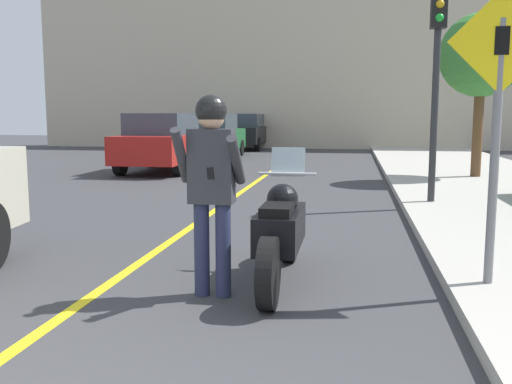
# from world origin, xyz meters

# --- Properties ---
(road_center_line) EXTENTS (0.12, 36.00, 0.01)m
(road_center_line) POSITION_xyz_m (-0.60, 6.00, 0.00)
(road_center_line) COLOR yellow
(road_center_line) RESTS_ON ground
(building_backdrop) EXTENTS (28.00, 1.20, 8.76)m
(building_backdrop) POSITION_xyz_m (0.00, 26.00, 4.38)
(building_backdrop) COLOR beige
(building_backdrop) RESTS_ON ground
(motorcycle) EXTENTS (0.62, 2.25, 1.30)m
(motorcycle) POSITION_xyz_m (1.04, 3.25, 0.51)
(motorcycle) COLOR black
(motorcycle) RESTS_ON ground
(person_biker) EXTENTS (0.59, 0.49, 1.82)m
(person_biker) POSITION_xyz_m (0.49, 2.70, 1.13)
(person_biker) COLOR #282D4C
(person_biker) RESTS_ON ground
(crossing_sign) EXTENTS (0.91, 0.08, 2.60)m
(crossing_sign) POSITION_xyz_m (2.97, 3.10, 1.69)
(crossing_sign) COLOR slate
(crossing_sign) RESTS_ON sidewalk_curb
(traffic_light) EXTENTS (0.26, 0.30, 3.72)m
(traffic_light) POSITION_xyz_m (3.11, 8.10, 2.72)
(traffic_light) COLOR #2D2D30
(traffic_light) RESTS_ON sidewalk_curb
(street_tree) EXTENTS (2.01, 2.01, 3.95)m
(street_tree) POSITION_xyz_m (4.74, 12.53, 3.04)
(street_tree) COLOR brown
(street_tree) RESTS_ON sidewalk_curb
(parked_car_red) EXTENTS (1.88, 4.20, 1.68)m
(parked_car_red) POSITION_xyz_m (-3.68, 13.68, 0.86)
(parked_car_red) COLOR black
(parked_car_red) RESTS_ON ground
(parked_car_green) EXTENTS (1.88, 4.20, 1.68)m
(parked_car_green) POSITION_xyz_m (-3.57, 19.02, 0.86)
(parked_car_green) COLOR black
(parked_car_green) RESTS_ON ground
(parked_car_black) EXTENTS (1.88, 4.20, 1.68)m
(parked_car_black) POSITION_xyz_m (-3.34, 24.49, 0.86)
(parked_car_black) COLOR black
(parked_car_black) RESTS_ON ground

